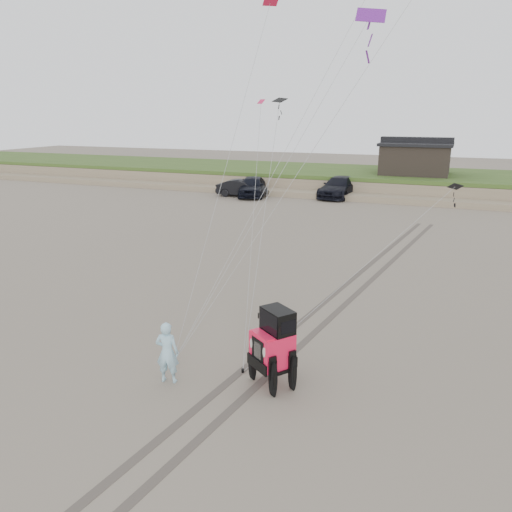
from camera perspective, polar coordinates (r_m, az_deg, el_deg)
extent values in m
plane|color=#6B6054|center=(14.99, -3.41, -12.70)|extent=(160.00, 160.00, 0.00)
cube|color=#7A6B54|center=(50.60, 15.34, 8.10)|extent=(160.00, 12.00, 1.40)
cube|color=#2D4719|center=(50.49, 15.41, 9.05)|extent=(160.00, 12.00, 0.35)
cube|color=#7A6B54|center=(44.27, 14.26, 6.52)|extent=(160.00, 3.50, 0.50)
cube|color=black|center=(49.17, 17.74, 10.43)|extent=(6.00, 5.00, 2.60)
cube|color=black|center=(49.07, 17.88, 12.08)|extent=(6.40, 5.40, 0.25)
cube|color=black|center=(49.05, 17.92, 12.52)|extent=(6.40, 1.20, 0.50)
imported|color=black|center=(44.91, -0.42, 7.98)|extent=(3.45, 5.67, 1.80)
imported|color=black|center=(44.83, -1.61, 7.76)|extent=(4.62, 1.87, 1.49)
imported|color=black|center=(45.07, 9.50, 7.77)|extent=(3.08, 6.34, 1.78)
imported|color=#86BFCF|center=(14.12, -10.11, -10.79)|extent=(0.72, 0.55, 1.77)
cube|color=black|center=(16.83, 21.84, 7.39)|extent=(0.49, 0.45, 0.28)
cube|color=#661886|center=(20.93, 13.01, 25.24)|extent=(1.08, 0.64, 0.65)
cube|color=#DF1B56|center=(24.20, 0.59, 17.24)|extent=(0.46, 0.41, 0.22)
cube|color=black|center=(19.77, 2.74, 17.38)|extent=(0.67, 0.59, 0.21)
cube|color=red|center=(23.11, 1.65, 26.98)|extent=(0.69, 0.62, 0.21)
cylinder|color=black|center=(15.34, -9.50, -11.93)|extent=(0.08, 0.08, 0.12)
cylinder|color=black|center=(14.72, -1.53, -12.98)|extent=(0.08, 0.08, 0.12)
cube|color=#4C443D|center=(21.51, 9.62, -3.74)|extent=(4.42, 29.74, 0.01)
cube|color=#4C443D|center=(21.37, 11.72, -3.99)|extent=(4.42, 29.74, 0.01)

